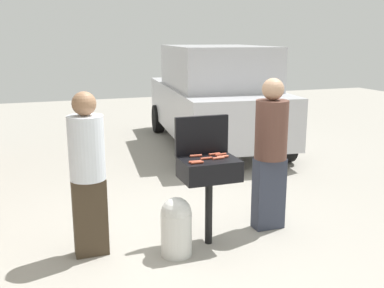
{
  "coord_description": "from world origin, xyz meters",
  "views": [
    {
      "loc": [
        -1.63,
        -4.32,
        2.2
      ],
      "look_at": [
        0.06,
        0.42,
        1.0
      ],
      "focal_mm": 42.36,
      "sensor_mm": 36.0,
      "label": 1
    }
  ],
  "objects": [
    {
      "name": "bbq_grill",
      "position": [
        0.07,
        -0.08,
        0.8
      ],
      "size": [
        0.6,
        0.44,
        0.95
      ],
      "color": "black",
      "rests_on": "ground"
    },
    {
      "name": "hot_dog_5",
      "position": [
        0.18,
        0.04,
        0.96
      ],
      "size": [
        0.13,
        0.04,
        0.03
      ],
      "primitive_type": "cylinder",
      "rotation": [
        0.0,
        1.57,
        0.08
      ],
      "color": "#AD4228",
      "rests_on": "bbq_grill"
    },
    {
      "name": "hot_dog_0",
      "position": [
        0.15,
        -0.13,
        0.96
      ],
      "size": [
        0.13,
        0.04,
        0.03
      ],
      "primitive_type": "cylinder",
      "rotation": [
        0.0,
        1.57,
        0.07
      ],
      "color": "#C6593D",
      "rests_on": "bbq_grill"
    },
    {
      "name": "hot_dog_4",
      "position": [
        0.22,
        -0.09,
        0.96
      ],
      "size": [
        0.13,
        0.03,
        0.03
      ],
      "primitive_type": "cylinder",
      "rotation": [
        0.0,
        1.57,
        0.01
      ],
      "color": "#C6593D",
      "rests_on": "bbq_grill"
    },
    {
      "name": "hot_dog_3",
      "position": [
        -0.12,
        -0.18,
        0.96
      ],
      "size": [
        0.13,
        0.04,
        0.03
      ],
      "primitive_type": "cylinder",
      "rotation": [
        0.0,
        1.57,
        -0.1
      ],
      "color": "#B74C33",
      "rests_on": "bbq_grill"
    },
    {
      "name": "ground_plane",
      "position": [
        0.0,
        0.0,
        0.0
      ],
      "size": [
        24.0,
        24.0,
        0.0
      ],
      "primitive_type": "plane",
      "color": "#9E998E"
    },
    {
      "name": "parked_minivan",
      "position": [
        1.85,
        4.09,
        1.03
      ],
      "size": [
        2.42,
        4.58,
        2.02
      ],
      "rotation": [
        0.0,
        0.0,
        3.03
      ],
      "color": "#B7B7BC",
      "rests_on": "ground"
    },
    {
      "name": "grill_lid_open",
      "position": [
        0.07,
        0.14,
        1.16
      ],
      "size": [
        0.6,
        0.05,
        0.42
      ],
      "primitive_type": "cube",
      "color": "black",
      "rests_on": "bbq_grill"
    },
    {
      "name": "hot_dog_7",
      "position": [
        0.23,
        -0.0,
        0.96
      ],
      "size": [
        0.13,
        0.04,
        0.03
      ],
      "primitive_type": "cylinder",
      "rotation": [
        0.0,
        1.57,
        0.09
      ],
      "color": "#AD4228",
      "rests_on": "bbq_grill"
    },
    {
      "name": "hot_dog_2",
      "position": [
        -0.11,
        -0.21,
        0.96
      ],
      "size": [
        0.13,
        0.03,
        0.03
      ],
      "primitive_type": "cylinder",
      "rotation": [
        0.0,
        1.57,
        -0.02
      ],
      "color": "#AD4228",
      "rests_on": "bbq_grill"
    },
    {
      "name": "propane_tank",
      "position": [
        -0.34,
        -0.22,
        0.32
      ],
      "size": [
        0.32,
        0.32,
        0.62
      ],
      "color": "silver",
      "rests_on": "ground"
    },
    {
      "name": "person_right",
      "position": [
        0.88,
        0.07,
        0.95
      ],
      "size": [
        0.37,
        0.37,
        1.76
      ],
      "rotation": [
        0.0,
        0.0,
        3.35
      ],
      "color": "#333847",
      "rests_on": "ground"
    },
    {
      "name": "person_left",
      "position": [
        -1.16,
        0.09,
        0.92
      ],
      "size": [
        0.35,
        0.35,
        1.69
      ],
      "rotation": [
        0.0,
        0.0,
        -0.27
      ],
      "color": "#3F3323",
      "rests_on": "ground"
    },
    {
      "name": "hot_dog_1",
      "position": [
        0.03,
        -0.09,
        0.96
      ],
      "size": [
        0.13,
        0.03,
        0.03
      ],
      "primitive_type": "cylinder",
      "rotation": [
        0.0,
        1.57,
        0.06
      ],
      "color": "#AD4228",
      "rests_on": "bbq_grill"
    },
    {
      "name": "hot_dog_6",
      "position": [
        -0.03,
        0.04,
        0.96
      ],
      "size": [
        0.13,
        0.04,
        0.03
      ],
      "primitive_type": "cylinder",
      "rotation": [
        0.0,
        1.57,
        -0.08
      ],
      "color": "#B74C33",
      "rests_on": "bbq_grill"
    }
  ]
}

